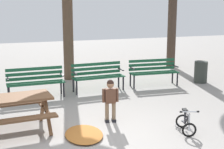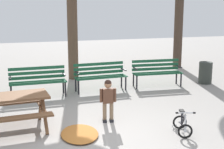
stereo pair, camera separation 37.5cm
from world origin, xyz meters
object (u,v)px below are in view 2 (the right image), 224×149
(child_standing, at_px, (108,98))
(trash_bin, at_px, (205,73))
(picnic_table, at_px, (4,104))
(park_bench_right, at_px, (100,74))
(park_bench_far_right, at_px, (157,70))
(park_bench_left, at_px, (38,79))
(kids_bicycle, at_px, (182,124))

(child_standing, relative_size, trash_bin, 1.34)
(picnic_table, distance_m, park_bench_right, 3.88)
(park_bench_far_right, bearing_deg, park_bench_left, -177.76)
(park_bench_right, height_order, trash_bin, park_bench_right)
(picnic_table, relative_size, park_bench_right, 1.17)
(park_bench_left, bearing_deg, picnic_table, -109.32)
(picnic_table, height_order, child_standing, child_standing)
(child_standing, distance_m, trash_bin, 4.94)
(kids_bicycle, xyz_separation_m, trash_bin, (2.94, 3.73, 0.16))
(picnic_table, height_order, park_bench_far_right, park_bench_far_right)
(trash_bin, bearing_deg, child_standing, -148.19)
(park_bench_left, distance_m, trash_bin, 5.52)
(park_bench_left, xyz_separation_m, trash_bin, (5.51, -0.04, -0.15))
(park_bench_left, relative_size, park_bench_far_right, 0.98)
(park_bench_far_right, relative_size, trash_bin, 2.24)
(child_standing, bearing_deg, park_bench_right, 78.23)
(picnic_table, distance_m, child_standing, 2.22)
(picnic_table, xyz_separation_m, park_bench_right, (2.80, 2.69, -0.08))
(park_bench_right, relative_size, child_standing, 1.66)
(park_bench_far_right, bearing_deg, kids_bicycle, -107.46)
(kids_bicycle, bearing_deg, park_bench_left, 124.37)
(park_bench_far_right, bearing_deg, trash_bin, -6.29)
(picnic_table, bearing_deg, child_standing, -2.04)
(park_bench_right, bearing_deg, kids_bicycle, -80.11)
(park_bench_right, xyz_separation_m, park_bench_far_right, (1.91, 0.02, 0.00))
(park_bench_far_right, distance_m, trash_bin, 1.72)
(park_bench_far_right, height_order, kids_bicycle, park_bench_far_right)
(kids_bicycle, height_order, trash_bin, trash_bin)
(park_bench_left, xyz_separation_m, park_bench_right, (1.90, 0.13, 0.00))
(park_bench_left, xyz_separation_m, child_standing, (1.32, -2.64, 0.06))
(park_bench_far_right, bearing_deg, picnic_table, -150.06)
(park_bench_left, relative_size, kids_bicycle, 2.57)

